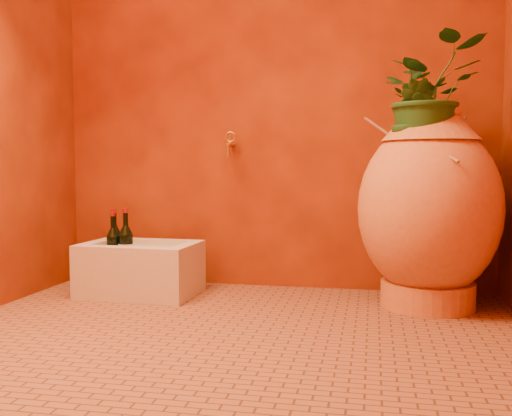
% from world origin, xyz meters
% --- Properties ---
extents(floor, '(2.50, 2.50, 0.00)m').
position_xyz_m(floor, '(0.00, 0.00, 0.00)').
color(floor, brown).
rests_on(floor, ground).
extents(wall_back, '(2.50, 0.02, 2.50)m').
position_xyz_m(wall_back, '(0.00, 1.00, 1.25)').
color(wall_back, '#5B1B05').
rests_on(wall_back, ground).
extents(amphora, '(0.91, 0.91, 0.99)m').
position_xyz_m(amphora, '(0.85, 0.65, 0.49)').
color(amphora, '#CB7839').
rests_on(amphora, floor).
extents(stone_basin, '(0.63, 0.44, 0.29)m').
position_xyz_m(stone_basin, '(-0.66, 0.63, 0.14)').
color(stone_basin, beige).
rests_on(stone_basin, floor).
extents(wine_bottle_a, '(0.08, 0.08, 0.31)m').
position_xyz_m(wine_bottle_a, '(-0.82, 0.64, 0.27)').
color(wine_bottle_a, black).
rests_on(wine_bottle_a, stone_basin).
extents(wine_bottle_b, '(0.07, 0.07, 0.30)m').
position_xyz_m(wine_bottle_b, '(-0.79, 0.57, 0.26)').
color(wine_bottle_b, black).
rests_on(wine_bottle_b, stone_basin).
extents(wine_bottle_c, '(0.08, 0.08, 0.32)m').
position_xyz_m(wine_bottle_c, '(-0.72, 0.56, 0.27)').
color(wine_bottle_c, black).
rests_on(wine_bottle_c, stone_basin).
extents(wall_tap, '(0.06, 0.14, 0.15)m').
position_xyz_m(wall_tap, '(-0.23, 0.92, 0.83)').
color(wall_tap, '#B38629').
rests_on(wall_tap, wall_back).
extents(plant_main, '(0.62, 0.59, 0.54)m').
position_xyz_m(plant_main, '(0.83, 0.62, 1.04)').
color(plant_main, '#1A4A1D').
rests_on(plant_main, amphora).
extents(plant_side, '(0.26, 0.24, 0.38)m').
position_xyz_m(plant_side, '(0.76, 0.57, 0.92)').
color(plant_side, '#1A4A1D').
rests_on(plant_side, amphora).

